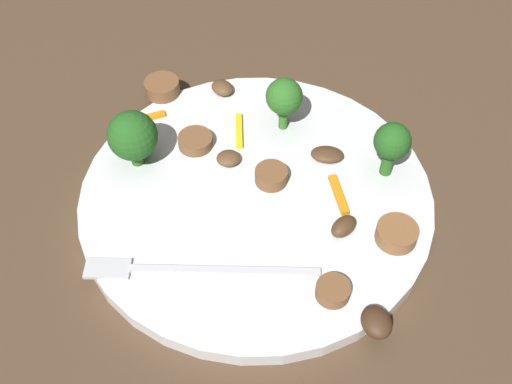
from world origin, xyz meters
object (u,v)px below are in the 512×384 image
at_px(broccoli_floret_1, 284,97).
at_px(pepper_strip_1, 339,194).
at_px(mushroom_3, 228,158).
at_px(fork, 184,270).
at_px(sausage_slice_4, 271,176).
at_px(mushroom_2, 376,322).
at_px(plate, 256,197).
at_px(sausage_slice_1, 195,141).
at_px(mushroom_1, 222,88).
at_px(pepper_strip_2, 239,131).
at_px(broccoli_floret_0, 392,143).
at_px(sausage_slice_3, 162,87).
at_px(broccoli_floret_2, 133,136).
at_px(sausage_slice_2, 333,291).
at_px(mushroom_0, 344,226).
at_px(mushroom_4, 327,154).
at_px(sausage_slice_0, 397,234).
at_px(pepper_strip_0, 144,118).

bearing_deg(broccoli_floret_1, pepper_strip_1, 122.23).
bearing_deg(mushroom_3, fork, 78.70).
height_order(sausage_slice_4, mushroom_2, same).
distance_m(plate, sausage_slice_1, 0.08).
height_order(plate, mushroom_1, mushroom_1).
xyz_separation_m(fork, mushroom_2, (-0.14, 0.04, 0.00)).
relative_size(sausage_slice_1, mushroom_2, 1.17).
relative_size(sausage_slice_1, pepper_strip_2, 0.73).
relative_size(sausage_slice_1, pepper_strip_1, 0.76).
distance_m(broccoli_floret_0, mushroom_2, 0.15).
relative_size(sausage_slice_3, mushroom_3, 1.59).
xyz_separation_m(mushroom_1, mushroom_3, (-0.02, 0.09, -0.00)).
bearing_deg(broccoli_floret_2, pepper_strip_2, -153.34).
relative_size(broccoli_floret_0, sausage_slice_2, 2.07).
distance_m(mushroom_0, mushroom_2, 0.09).
bearing_deg(mushroom_4, plate, 36.07).
bearing_deg(mushroom_4, broccoli_floret_2, 5.69).
xyz_separation_m(mushroom_2, pepper_strip_2, (0.11, -0.19, -0.00)).
height_order(fork, sausage_slice_2, sausage_slice_2).
bearing_deg(pepper_strip_2, broccoli_floret_0, 163.21).
distance_m(mushroom_0, mushroom_1, 0.20).
height_order(broccoli_floret_0, sausage_slice_0, broccoli_floret_0).
distance_m(pepper_strip_1, pepper_strip_2, 0.11).
bearing_deg(mushroom_3, sausage_slice_4, 153.64).
height_order(sausage_slice_3, mushroom_4, sausage_slice_3).
bearing_deg(mushroom_0, broccoli_floret_2, -19.38).
xyz_separation_m(sausage_slice_4, pepper_strip_1, (-0.06, 0.01, -0.00)).
bearing_deg(sausage_slice_1, fork, 93.68).
bearing_deg(sausage_slice_0, broccoli_floret_2, -17.06).
distance_m(sausage_slice_2, mushroom_1, 0.24).
relative_size(mushroom_0, mushroom_4, 0.85).
distance_m(broccoli_floret_2, mushroom_0, 0.19).
xyz_separation_m(fork, pepper_strip_2, (-0.03, -0.15, 0.00)).
distance_m(sausage_slice_3, sausage_slice_4, 0.15).
distance_m(plate, broccoli_floret_0, 0.12).
bearing_deg(mushroom_2, mushroom_4, -78.19).
xyz_separation_m(sausage_slice_1, sausage_slice_2, (-0.12, 0.15, 0.00)).
distance_m(broccoli_floret_1, broccoli_floret_2, 0.14).
height_order(fork, mushroom_3, mushroom_3).
height_order(sausage_slice_4, pepper_strip_0, sausage_slice_4).
relative_size(sausage_slice_0, pepper_strip_1, 0.80).
bearing_deg(sausage_slice_3, pepper_strip_2, 147.96).
height_order(fork, mushroom_1, mushroom_1).
bearing_deg(mushroom_3, pepper_strip_0, -29.75).
height_order(plate, sausage_slice_1, sausage_slice_1).
xyz_separation_m(sausage_slice_0, sausage_slice_1, (0.17, -0.09, -0.00)).
bearing_deg(broccoli_floret_1, sausage_slice_2, 104.16).
distance_m(mushroom_2, pepper_strip_0, 0.29).
bearing_deg(broccoli_floret_2, sausage_slice_2, 144.25).
height_order(sausage_slice_1, sausage_slice_3, sausage_slice_3).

